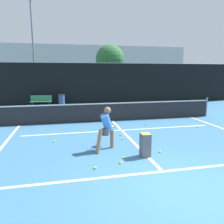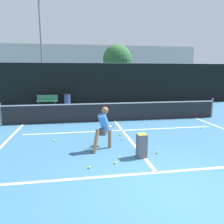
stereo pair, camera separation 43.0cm
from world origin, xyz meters
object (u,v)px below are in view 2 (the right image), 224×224
Objects in this scene: courtside_bench at (47,101)px; player_practicing at (104,126)px; parked_car at (59,93)px; ball_hopper at (142,145)px; trash_bin at (67,100)px.

player_practicing is at bearing -67.27° from courtside_bench.
courtside_bench is 4.28m from parked_car.
ball_hopper is 14.79m from parked_car.
ball_hopper is 0.79× the size of trash_bin.
player_practicing reaches higher than courtside_bench.
courtside_bench is (-3.92, 10.16, 0.09)m from ball_hopper.
player_practicing reaches higher than ball_hopper.
trash_bin is at bearing 103.75° from ball_hopper.
parked_car is at bearing 63.20° from player_practicing.
ball_hopper is at bearing -63.40° from courtside_bench.
courtside_bench is at bearing -97.14° from parked_car.
courtside_bench is at bearing 111.10° from ball_hopper.
courtside_bench is at bearing -176.90° from trash_bin.
ball_hopper is 0.16× the size of parked_car.
trash_bin is at bearing -78.00° from parked_car.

